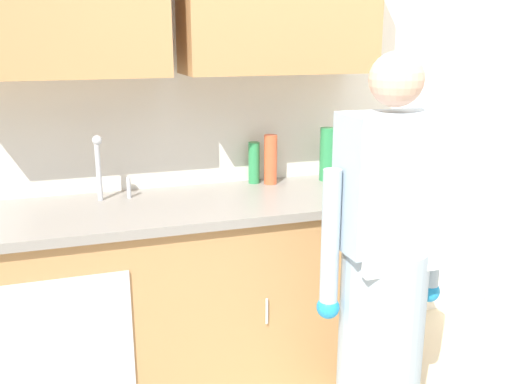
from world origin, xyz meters
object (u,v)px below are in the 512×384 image
Objects in this scene: sink at (112,211)px; bottle_water_tall at (327,154)px; bottle_cleaner_spray at (271,160)px; bottle_dish_liquid at (254,163)px; cup_by_sink at (382,186)px; person_at_sink at (383,291)px.

sink reaches higher than bottle_water_tall.
sink reaches higher than bottle_cleaner_spray.
sink is 0.78m from bottle_dish_liquid.
bottle_dish_liquid is at bearing 150.25° from bottle_cleaner_spray.
sink is at bearing 171.05° from cup_by_sink.
bottle_water_tall is at bearing 108.70° from cup_by_sink.
bottle_water_tall is 1.10× the size of bottle_cleaner_spray.
sink is 1.21m from person_at_sink.
person_at_sink reaches higher than cup_by_sink.
cup_by_sink is (0.50, -0.42, -0.06)m from bottle_dish_liquid.
person_at_sink is 7.64× the size of bottle_dish_liquid.
bottle_dish_liquid is (-0.38, 0.06, -0.03)m from bottle_water_tall.
person_at_sink reaches higher than sink.
cup_by_sink is at bearing -41.82° from bottle_cleaner_spray.
bottle_water_tall is at bearing 8.41° from sink.
sink is at bearing -162.73° from bottle_dish_liquid.
bottle_water_tall is 0.30m from bottle_cleaner_spray.
sink is at bearing 145.46° from person_at_sink.
sink reaches higher than cup_by_sink.
bottle_cleaner_spray is 2.67× the size of cup_by_sink.
bottle_water_tall is 0.38m from bottle_dish_liquid.
bottle_cleaner_spray is 0.58m from cup_by_sink.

